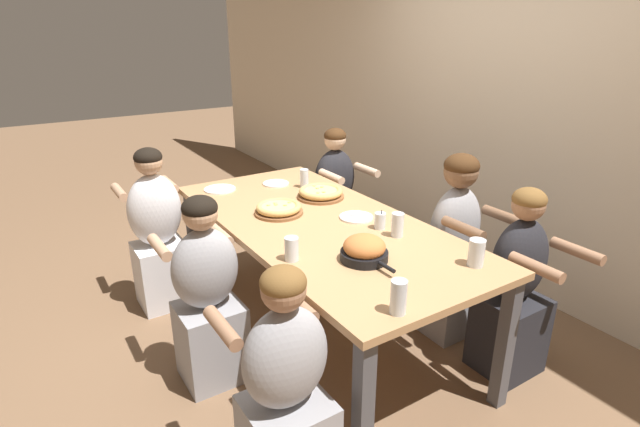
% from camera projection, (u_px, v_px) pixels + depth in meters
% --- Properties ---
extents(ground_plane, '(18.00, 18.00, 0.00)m').
position_uv_depth(ground_plane, '(320.00, 333.00, 3.26)').
color(ground_plane, brown).
rests_on(ground_plane, ground).
extents(restaurant_back_panel, '(10.00, 0.06, 3.20)m').
position_uv_depth(restaurant_back_panel, '(514.00, 68.00, 3.50)').
color(restaurant_back_panel, beige).
rests_on(restaurant_back_panel, ground).
extents(dining_table, '(2.20, 1.03, 0.79)m').
position_uv_depth(dining_table, '(320.00, 233.00, 3.01)').
color(dining_table, tan).
rests_on(dining_table, ground).
extents(pizza_board_main, '(0.32, 0.32, 0.06)m').
position_uv_depth(pizza_board_main, '(321.00, 193.00, 3.37)').
color(pizza_board_main, brown).
rests_on(pizza_board_main, dining_table).
extents(pizza_board_second, '(0.30, 0.30, 0.06)m').
position_uv_depth(pizza_board_second, '(279.00, 209.00, 3.09)').
color(pizza_board_second, brown).
rests_on(pizza_board_second, dining_table).
extents(skillet_bowl, '(0.35, 0.24, 0.13)m').
position_uv_depth(skillet_bowl, '(364.00, 250.00, 2.48)').
color(skillet_bowl, black).
rests_on(skillet_bowl, dining_table).
extents(empty_plate_a, '(0.22, 0.22, 0.02)m').
position_uv_depth(empty_plate_a, '(220.00, 189.00, 3.53)').
color(empty_plate_a, white).
rests_on(empty_plate_a, dining_table).
extents(empty_plate_b, '(0.21, 0.21, 0.02)m').
position_uv_depth(empty_plate_b, '(356.00, 217.00, 3.02)').
color(empty_plate_b, white).
rests_on(empty_plate_b, dining_table).
extents(empty_plate_c, '(0.19, 0.19, 0.02)m').
position_uv_depth(empty_plate_c, '(276.00, 183.00, 3.65)').
color(empty_plate_c, white).
rests_on(empty_plate_c, dining_table).
extents(cocktail_glass_blue, '(0.06, 0.06, 0.12)m').
position_uv_depth(cocktail_glass_blue, '(380.00, 222.00, 2.86)').
color(cocktail_glass_blue, silver).
rests_on(cocktail_glass_blue, dining_table).
extents(drinking_glass_a, '(0.08, 0.08, 0.14)m').
position_uv_depth(drinking_glass_a, '(476.00, 254.00, 2.42)').
color(drinking_glass_a, silver).
rests_on(drinking_glass_a, dining_table).
extents(drinking_glass_b, '(0.07, 0.07, 0.14)m').
position_uv_depth(drinking_glass_b, '(398.00, 225.00, 2.75)').
color(drinking_glass_b, silver).
rests_on(drinking_glass_b, dining_table).
extents(drinking_glass_c, '(0.07, 0.07, 0.12)m').
position_uv_depth(drinking_glass_c, '(292.00, 250.00, 2.48)').
color(drinking_glass_c, silver).
rests_on(drinking_glass_c, dining_table).
extents(drinking_glass_d, '(0.06, 0.06, 0.13)m').
position_uv_depth(drinking_glass_d, '(304.00, 180.00, 3.57)').
color(drinking_glass_d, silver).
rests_on(drinking_glass_d, dining_table).
extents(drinking_glass_e, '(0.07, 0.07, 0.15)m').
position_uv_depth(drinking_glass_e, '(398.00, 298.00, 2.02)').
color(drinking_glass_e, silver).
rests_on(drinking_glass_e, dining_table).
extents(diner_near_left, '(0.51, 0.40, 1.15)m').
position_uv_depth(diner_near_left, '(158.00, 237.00, 3.44)').
color(diner_near_left, silver).
rests_on(diner_near_left, ground).
extents(diner_near_center, '(0.51, 0.40, 1.10)m').
position_uv_depth(diner_near_center, '(208.00, 300.00, 2.70)').
color(diner_near_center, '#99999E').
rests_on(diner_near_center, ground).
extents(diner_near_right, '(0.51, 0.40, 1.08)m').
position_uv_depth(diner_near_right, '(286.00, 398.00, 2.02)').
color(diner_near_right, '#99999E').
rests_on(diner_near_right, ground).
extents(diner_far_right, '(0.51, 0.40, 1.11)m').
position_uv_depth(diner_far_right, '(515.00, 293.00, 2.77)').
color(diner_far_right, '#232328').
rests_on(diner_far_right, ground).
extents(diner_far_midright, '(0.51, 0.40, 1.19)m').
position_uv_depth(diner_far_midright, '(453.00, 253.00, 3.12)').
color(diner_far_midright, '#99999E').
rests_on(diner_far_midright, ground).
extents(diner_far_left, '(0.51, 0.40, 1.12)m').
position_uv_depth(diner_far_left, '(335.00, 201.00, 4.17)').
color(diner_far_left, '#232328').
rests_on(diner_far_left, ground).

